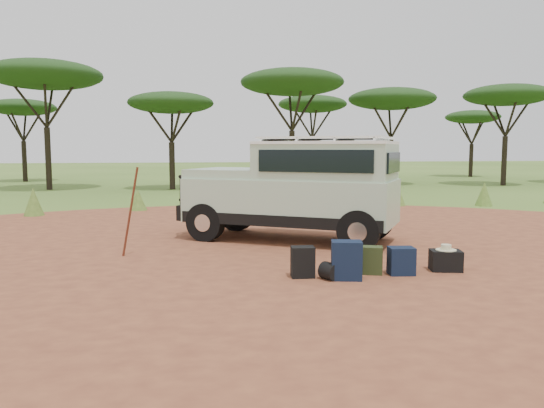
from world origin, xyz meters
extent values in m
plane|color=#4C6D26|center=(0.00, 0.00, 0.00)|extent=(140.00, 140.00, 0.00)
cylinder|color=#9A5532|center=(0.00, 0.00, 0.00)|extent=(23.00, 23.00, 0.01)
cone|color=#4C6D26|center=(-6.00, 8.30, 0.42)|extent=(0.60, 0.60, 0.85)
cone|color=#4C6D26|center=(-3.00, 9.20, 0.35)|extent=(0.60, 0.60, 0.70)
cone|color=#4C6D26|center=(0.00, 8.80, 0.45)|extent=(0.60, 0.60, 0.90)
cone|color=#4C6D26|center=(3.00, 8.40, 0.40)|extent=(0.60, 0.60, 0.80)
cone|color=#4C6D26|center=(6.00, 9.10, 0.38)|extent=(0.60, 0.60, 0.75)
cone|color=#4C6D26|center=(9.00, 8.50, 0.42)|extent=(0.60, 0.60, 0.85)
cylinder|color=black|center=(-8.00, 19.00, 1.53)|extent=(0.28, 0.28, 3.06)
ellipsoid|color=#1C3212|center=(-8.00, 19.00, 5.58)|extent=(5.50, 5.50, 1.38)
cylinder|color=black|center=(-2.00, 18.20, 1.17)|extent=(0.28, 0.28, 2.34)
ellipsoid|color=#1C3212|center=(-2.00, 18.20, 4.26)|extent=(4.20, 4.20, 1.05)
cylinder|color=black|center=(4.00, 17.80, 1.46)|extent=(0.28, 0.28, 2.93)
ellipsoid|color=#1C3212|center=(4.00, 17.80, 5.33)|extent=(5.20, 5.20, 1.30)
cylinder|color=black|center=(10.00, 19.50, 1.30)|extent=(0.28, 0.28, 2.61)
ellipsoid|color=#1C3212|center=(10.00, 19.50, 4.76)|extent=(4.80, 4.80, 1.20)
cylinder|color=black|center=(16.00, 18.00, 1.35)|extent=(0.28, 0.28, 2.70)
ellipsoid|color=#1C3212|center=(16.00, 18.00, 4.92)|extent=(4.60, 4.60, 1.15)
cylinder|color=black|center=(-11.00, 26.00, 1.24)|extent=(0.28, 0.28, 2.48)
ellipsoid|color=#1C3212|center=(-11.00, 26.00, 4.51)|extent=(4.00, 4.00, 1.00)
cylinder|color=black|center=(7.00, 25.50, 1.35)|extent=(0.28, 0.28, 2.70)
ellipsoid|color=#1C3212|center=(7.00, 25.50, 4.92)|extent=(4.50, 4.50, 1.12)
cylinder|color=black|center=(19.00, 26.50, 1.17)|extent=(0.28, 0.28, 2.34)
ellipsoid|color=#1C3212|center=(19.00, 26.50, 4.26)|extent=(3.80, 3.80, 0.95)
cube|color=#A8C2A6|center=(0.79, 2.78, 0.90)|extent=(4.81, 3.92, 0.95)
cube|color=black|center=(0.79, 2.78, 0.54)|extent=(4.75, 3.91, 0.24)
cube|color=#A8C2A6|center=(1.48, 2.36, 1.75)|extent=(3.31, 2.97, 0.75)
cube|color=white|center=(1.48, 2.36, 2.15)|extent=(3.33, 3.00, 0.06)
cube|color=white|center=(1.48, 2.36, 2.25)|extent=(3.08, 2.79, 0.05)
cube|color=#A8C2A6|center=(-0.42, 3.52, 1.47)|extent=(2.32, 2.35, 0.20)
cube|color=black|center=(0.31, 3.07, 1.78)|extent=(0.93, 1.38, 0.53)
cube|color=black|center=(1.01, 1.58, 1.78)|extent=(2.05, 1.27, 0.45)
cube|color=black|center=(1.95, 3.13, 1.78)|extent=(2.05, 1.27, 0.45)
cube|color=black|center=(2.69, 1.62, 1.75)|extent=(0.81, 1.29, 0.41)
cube|color=black|center=(-1.18, 3.98, 0.60)|extent=(1.06, 1.62, 0.34)
cylinder|color=black|center=(-1.28, 4.04, 1.40)|extent=(0.73, 1.14, 0.07)
cylinder|color=black|center=(-1.28, 4.04, 0.87)|extent=(0.73, 1.14, 0.07)
cylinder|color=silver|center=(-1.45, 3.81, 1.20)|extent=(0.17, 0.22, 0.22)
cylinder|color=silver|center=(-1.16, 4.29, 1.20)|extent=(0.17, 0.22, 0.22)
cube|color=white|center=(-1.25, 4.02, 0.72)|extent=(0.25, 0.38, 0.12)
cylinder|color=black|center=(0.83, 3.78, 1.67)|extent=(0.11, 0.11, 0.83)
cylinder|color=black|center=(-1.08, 2.97, 0.42)|extent=(0.86, 0.68, 0.84)
cylinder|color=black|center=(-0.24, 4.35, 0.42)|extent=(0.86, 0.68, 0.84)
cylinder|color=black|center=(1.83, 1.20, 0.42)|extent=(0.86, 0.68, 0.84)
cylinder|color=black|center=(2.67, 2.58, 0.42)|extent=(0.86, 0.68, 0.84)
cylinder|color=#5F2116|center=(-2.54, 1.49, 0.85)|extent=(0.37, 0.24, 1.69)
cube|color=black|center=(0.27, -0.62, 0.25)|extent=(0.38, 0.30, 0.50)
cube|color=#101C33|center=(0.91, -0.87, 0.30)|extent=(0.53, 0.43, 0.61)
cube|color=#2C3B1B|center=(1.43, -0.60, 0.23)|extent=(0.39, 0.33, 0.46)
cube|color=#101C33|center=(1.88, -0.72, 0.23)|extent=(0.44, 0.35, 0.45)
cube|color=black|center=(2.72, -0.60, 0.18)|extent=(0.56, 0.46, 0.35)
cylinder|color=black|center=(0.66, -0.85, 0.14)|extent=(0.37, 0.37, 0.27)
cylinder|color=beige|center=(2.72, -0.60, 0.36)|extent=(0.33, 0.33, 0.01)
cylinder|color=beige|center=(2.72, -0.60, 0.41)|extent=(0.17, 0.17, 0.08)
camera|label=1|loc=(-1.61, -8.63, 2.03)|focal=35.00mm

